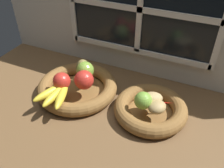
{
  "coord_description": "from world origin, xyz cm",
  "views": [
    {
      "loc": [
        28.69,
        -63.27,
        65.84
      ],
      "look_at": [
        -1.44,
        3.33,
        9.62
      ],
      "focal_mm": 38.42,
      "sensor_mm": 36.0,
      "label": 1
    }
  ],
  "objects_px": {
    "pear_brown": "(83,68)",
    "apple_red_right": "(84,80)",
    "apple_green_back": "(85,70)",
    "apple_red_front": "(62,81)",
    "fruit_bowl_left": "(78,88)",
    "potato_small": "(157,106)",
    "potato_large": "(152,99)",
    "chili_pepper": "(157,103)",
    "banana_bunch_front": "(56,93)",
    "fruit_bowl_right": "(150,109)",
    "lime_near": "(143,101)"
  },
  "relations": [
    {
      "from": "pear_brown",
      "to": "apple_red_right",
      "type": "bearing_deg",
      "value": -57.1
    },
    {
      "from": "apple_green_back",
      "to": "pear_brown",
      "type": "distance_m",
      "value": 0.02
    },
    {
      "from": "apple_red_front",
      "to": "pear_brown",
      "type": "relative_size",
      "value": 0.95
    },
    {
      "from": "fruit_bowl_left",
      "to": "potato_small",
      "type": "xyz_separation_m",
      "value": [
        0.35,
        -0.03,
        0.05
      ]
    },
    {
      "from": "fruit_bowl_left",
      "to": "apple_red_front",
      "type": "relative_size",
      "value": 4.78
    },
    {
      "from": "pear_brown",
      "to": "potato_large",
      "type": "height_order",
      "value": "pear_brown"
    },
    {
      "from": "apple_red_right",
      "to": "chili_pepper",
      "type": "relative_size",
      "value": 0.63
    },
    {
      "from": "fruit_bowl_left",
      "to": "apple_green_back",
      "type": "relative_size",
      "value": 4.48
    },
    {
      "from": "pear_brown",
      "to": "banana_bunch_front",
      "type": "height_order",
      "value": "pear_brown"
    },
    {
      "from": "apple_red_right",
      "to": "potato_large",
      "type": "bearing_deg",
      "value": 4.18
    },
    {
      "from": "fruit_bowl_right",
      "to": "chili_pepper",
      "type": "height_order",
      "value": "chili_pepper"
    },
    {
      "from": "fruit_bowl_left",
      "to": "pear_brown",
      "type": "bearing_deg",
      "value": 91.07
    },
    {
      "from": "banana_bunch_front",
      "to": "chili_pepper",
      "type": "bearing_deg",
      "value": 17.65
    },
    {
      "from": "pear_brown",
      "to": "chili_pepper",
      "type": "relative_size",
      "value": 0.61
    },
    {
      "from": "apple_red_front",
      "to": "chili_pepper",
      "type": "height_order",
      "value": "apple_red_front"
    },
    {
      "from": "fruit_bowl_left",
      "to": "apple_red_front",
      "type": "bearing_deg",
      "value": -117.3
    },
    {
      "from": "fruit_bowl_right",
      "to": "potato_small",
      "type": "distance_m",
      "value": 0.07
    },
    {
      "from": "fruit_bowl_left",
      "to": "potato_large",
      "type": "height_order",
      "value": "potato_large"
    },
    {
      "from": "lime_near",
      "to": "fruit_bowl_left",
      "type": "bearing_deg",
      "value": 173.28
    },
    {
      "from": "apple_red_front",
      "to": "apple_green_back",
      "type": "distance_m",
      "value": 0.11
    },
    {
      "from": "potato_small",
      "to": "potato_large",
      "type": "bearing_deg",
      "value": 135.0
    },
    {
      "from": "fruit_bowl_left",
      "to": "fruit_bowl_right",
      "type": "bearing_deg",
      "value": 0.0
    },
    {
      "from": "apple_green_back",
      "to": "potato_large",
      "type": "height_order",
      "value": "apple_green_back"
    },
    {
      "from": "banana_bunch_front",
      "to": "potato_large",
      "type": "distance_m",
      "value": 0.36
    },
    {
      "from": "chili_pepper",
      "to": "fruit_bowl_left",
      "type": "bearing_deg",
      "value": 158.11
    },
    {
      "from": "fruit_bowl_left",
      "to": "fruit_bowl_right",
      "type": "relative_size",
      "value": 1.21
    },
    {
      "from": "banana_bunch_front",
      "to": "apple_green_back",
      "type": "bearing_deg",
      "value": 75.63
    },
    {
      "from": "pear_brown",
      "to": "lime_near",
      "type": "distance_m",
      "value": 0.31
    },
    {
      "from": "fruit_bowl_right",
      "to": "pear_brown",
      "type": "xyz_separation_m",
      "value": [
        -0.32,
        0.06,
        0.07
      ]
    },
    {
      "from": "fruit_bowl_left",
      "to": "apple_green_back",
      "type": "bearing_deg",
      "value": 67.07
    },
    {
      "from": "fruit_bowl_right",
      "to": "apple_green_back",
      "type": "xyz_separation_m",
      "value": [
        -0.3,
        0.04,
        0.07
      ]
    },
    {
      "from": "fruit_bowl_right",
      "to": "banana_bunch_front",
      "type": "height_order",
      "value": "banana_bunch_front"
    },
    {
      "from": "apple_red_right",
      "to": "banana_bunch_front",
      "type": "bearing_deg",
      "value": -127.2
    },
    {
      "from": "apple_red_right",
      "to": "banana_bunch_front",
      "type": "relative_size",
      "value": 0.46
    },
    {
      "from": "lime_near",
      "to": "potato_small",
      "type": "bearing_deg",
      "value": 6.67
    },
    {
      "from": "apple_green_back",
      "to": "chili_pepper",
      "type": "distance_m",
      "value": 0.33
    },
    {
      "from": "potato_large",
      "to": "potato_small",
      "type": "relative_size",
      "value": 1.18
    },
    {
      "from": "fruit_bowl_left",
      "to": "potato_small",
      "type": "bearing_deg",
      "value": -4.73
    },
    {
      "from": "apple_red_front",
      "to": "lime_near",
      "type": "bearing_deg",
      "value": 4.17
    },
    {
      "from": "lime_near",
      "to": "pear_brown",
      "type": "bearing_deg",
      "value": 162.96
    },
    {
      "from": "fruit_bowl_right",
      "to": "lime_near",
      "type": "height_order",
      "value": "lime_near"
    },
    {
      "from": "apple_red_front",
      "to": "fruit_bowl_right",
      "type": "bearing_deg",
      "value": 9.52
    },
    {
      "from": "fruit_bowl_right",
      "to": "apple_red_front",
      "type": "distance_m",
      "value": 0.36
    },
    {
      "from": "pear_brown",
      "to": "potato_small",
      "type": "height_order",
      "value": "pear_brown"
    },
    {
      "from": "banana_bunch_front",
      "to": "potato_large",
      "type": "xyz_separation_m",
      "value": [
        0.34,
        0.11,
        0.01
      ]
    },
    {
      "from": "apple_red_front",
      "to": "potato_small",
      "type": "bearing_deg",
      "value": 4.51
    },
    {
      "from": "pear_brown",
      "to": "potato_small",
      "type": "relative_size",
      "value": 1.09
    },
    {
      "from": "fruit_bowl_right",
      "to": "potato_large",
      "type": "bearing_deg",
      "value": 0.0
    },
    {
      "from": "apple_red_right",
      "to": "chili_pepper",
      "type": "height_order",
      "value": "apple_red_right"
    },
    {
      "from": "apple_green_back",
      "to": "pear_brown",
      "type": "relative_size",
      "value": 1.01
    }
  ]
}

